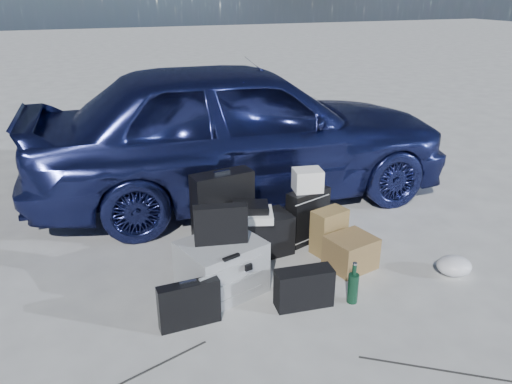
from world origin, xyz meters
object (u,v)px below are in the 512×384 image
duffel_bag (251,237)px  briefcase (189,304)px  pelican_case (222,267)px  green_bottle (353,283)px  suitcase_right (308,216)px  car (240,129)px  suitcase_left (223,210)px  cardboard_box (351,252)px

duffel_bag → briefcase: bearing=-139.1°
briefcase → pelican_case: bearing=42.8°
pelican_case → green_bottle: size_ratio=1.80×
suitcase_right → green_bottle: size_ratio=1.57×
car → green_bottle: size_ratio=14.02×
briefcase → green_bottle: size_ratio=1.34×
car → pelican_case: car is taller
suitcase_right → green_bottle: 1.05m
suitcase_left → cardboard_box: suitcase_left is taller
briefcase → suitcase_left: size_ratio=0.61×
briefcase → duffel_bag: bearing=44.5°
car → briefcase: size_ratio=10.47×
pelican_case → cardboard_box: size_ratio=1.58×
pelican_case → duffel_bag: 0.61m
green_bottle → duffel_bag: bearing=116.4°
suitcase_left → cardboard_box: 1.21m
car → pelican_case: bearing=159.9°
pelican_case → green_bottle: (0.89, -0.51, -0.05)m
suitcase_right → car: bearing=80.7°
car → briefcase: 2.55m
pelican_case → duffel_bag: bearing=30.4°
green_bottle → suitcase_right: bearing=83.0°
car → pelican_case: 2.09m
duffel_bag → suitcase_right: bearing=2.3°
pelican_case → briefcase: size_ratio=1.35×
duffel_bag → green_bottle: size_ratio=2.25×
duffel_bag → cardboard_box: duffel_bag is taller
pelican_case → suitcase_right: 1.15m
suitcase_left → green_bottle: (0.65, -1.24, -0.20)m
duffel_bag → pelican_case: bearing=-137.8°
pelican_case → cardboard_box: pelican_case is taller
suitcase_left → green_bottle: size_ratio=2.20×
green_bottle → cardboard_box: bearing=60.6°
briefcase → green_bottle: bearing=-9.4°
briefcase → suitcase_right: suitcase_right is taller
duffel_bag → green_bottle: 1.07m
suitcase_right → cardboard_box: bearing=-95.0°
suitcase_right → green_bottle: suitcase_right is taller
car → suitcase_right: car is taller
briefcase → cardboard_box: (1.50, 0.29, -0.03)m
briefcase → suitcase_right: size_ratio=0.85×
car → suitcase_right: bearing=-167.4°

